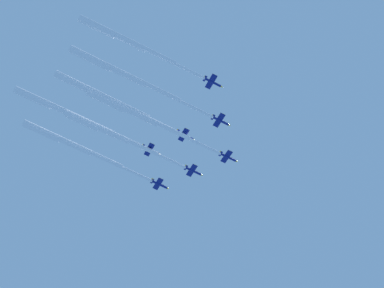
% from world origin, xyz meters
% --- Properties ---
extents(jet_lead, '(38.52, 72.24, 4.57)m').
position_xyz_m(jet_lead, '(14.97, -25.57, 164.57)').
color(jet_lead, navy).
extents(jet_port_inner, '(35.80, 66.97, 4.54)m').
position_xyz_m(jet_port_inner, '(5.45, -39.05, 166.01)').
color(jet_port_inner, navy).
extents(jet_starboard_inner, '(40.38, 75.17, 4.47)m').
position_xyz_m(jet_starboard_inner, '(34.37, -31.32, 165.25)').
color(jet_starboard_inner, navy).
extents(jet_port_mid, '(36.34, 66.35, 4.56)m').
position_xyz_m(jet_port_mid, '(24.02, -42.47, 166.74)').
color(jet_port_mid, navy).
extents(jet_starboard_mid, '(38.27, 70.74, 4.55)m').
position_xyz_m(jet_starboard_mid, '(-0.65, -58.42, 167.38)').
color(jet_starboard_mid, navy).
extents(jet_port_outer, '(35.45, 66.43, 4.52)m').
position_xyz_m(jet_port_outer, '(49.35, -29.44, 167.38)').
color(jet_port_outer, navy).
extents(jet_starboard_outer, '(36.49, 69.23, 4.50)m').
position_xyz_m(jet_starboard_outer, '(16.36, -61.27, 167.49)').
color(jet_starboard_outer, navy).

